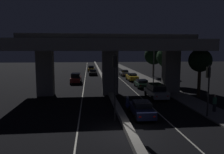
{
  "coord_description": "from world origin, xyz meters",
  "views": [
    {
      "loc": [
        -2.86,
        -14.7,
        6.03
      ],
      "look_at": [
        1.36,
        25.53,
        1.13
      ],
      "focal_mm": 35.0,
      "sensor_mm": 36.0,
      "label": 1
    }
  ],
  "objects": [
    {
      "name": "car_black_second_oncoming",
      "position": [
        -1.95,
        39.19,
        0.68
      ],
      "size": [
        2.03,
        4.09,
        1.33
      ],
      "rotation": [
        0.0,
        0.0,
        -1.56
      ],
      "color": "black",
      "rests_on": "ground_plane"
    },
    {
      "name": "car_taxi_yellow_third_oncoming",
      "position": [
        -2.29,
        49.41,
        0.84
      ],
      "size": [
        2.04,
        4.56,
        1.58
      ],
      "rotation": [
        0.0,
        0.0,
        -1.61
      ],
      "color": "gold",
      "rests_on": "ground_plane"
    },
    {
      "name": "roadside_tree_kerbside_near",
      "position": [
        11.32,
        11.99,
        4.71
      ],
      "size": [
        2.95,
        2.95,
        6.25
      ],
      "color": "#38281C",
      "rests_on": "ground_plane"
    },
    {
      "name": "car_silver_second",
      "position": [
        5.53,
        11.78,
        0.96
      ],
      "size": [
        2.09,
        4.71,
        1.86
      ],
      "rotation": [
        0.0,
        0.0,
        1.58
      ],
      "color": "gray",
      "rests_on": "ground_plane"
    },
    {
      "name": "lane_line_left_inner",
      "position": [
        -3.8,
        35.0,
        0.0
      ],
      "size": [
        0.12,
        126.0,
        0.0
      ],
      "primitive_type": "cube",
      "color": "beige",
      "rests_on": "ground_plane"
    },
    {
      "name": "motorcycle_blue_filtering_near",
      "position": [
        0.95,
        6.58,
        0.63
      ],
      "size": [
        0.32,
        1.92,
        1.49
      ],
      "rotation": [
        0.0,
        0.0,
        1.56
      ],
      "color": "black",
      "rests_on": "ground_plane"
    },
    {
      "name": "car_silver_fifth",
      "position": [
        5.55,
        37.07,
        0.73
      ],
      "size": [
        2.0,
        4.05,
        1.38
      ],
      "rotation": [
        0.0,
        0.0,
        1.6
      ],
      "color": "gray",
      "rests_on": "ground_plane"
    },
    {
      "name": "car_dark_red_lead_oncoming",
      "position": [
        -5.35,
        25.98,
        0.96
      ],
      "size": [
        1.99,
        4.5,
        1.87
      ],
      "rotation": [
        0.0,
        0.0,
        -1.59
      ],
      "color": "#591414",
      "rests_on": "ground_plane"
    },
    {
      "name": "median_divider",
      "position": [
        0.0,
        35.0,
        0.21
      ],
      "size": [
        0.62,
        126.0,
        0.43
      ],
      "primitive_type": "cube",
      "color": "gray",
      "rests_on": "ground_plane"
    },
    {
      "name": "ground_plane",
      "position": [
        0.0,
        0.0,
        0.0
      ],
      "size": [
        200.0,
        200.0,
        0.0
      ],
      "primitive_type": "plane",
      "color": "black"
    },
    {
      "name": "street_lamp",
      "position": [
        8.1,
        22.55,
        4.55
      ],
      "size": [
        2.25,
        0.32,
        7.67
      ],
      "color": "#2D2D30",
      "rests_on": "ground_plane"
    },
    {
      "name": "lane_line_right_inner",
      "position": [
        3.8,
        35.0,
        0.0
      ],
      "size": [
        0.12,
        126.0,
        0.0
      ],
      "primitive_type": "cube",
      "color": "beige",
      "rests_on": "ground_plane"
    },
    {
      "name": "roadside_tree_kerbside_mid",
      "position": [
        10.99,
        22.55,
        4.94
      ],
      "size": [
        4.03,
        4.03,
        7.0
      ],
      "color": "#2D2116",
      "rests_on": "ground_plane"
    },
    {
      "name": "traffic_light_left_of_median",
      "position": [
        -0.71,
        3.53,
        3.92
      ],
      "size": [
        0.3,
        0.49,
        5.8
      ],
      "color": "black",
      "rests_on": "ground_plane"
    },
    {
      "name": "roadside_tree_kerbside_far",
      "position": [
        11.95,
        34.37,
        4.95
      ],
      "size": [
        4.3,
        4.3,
        7.12
      ],
      "color": "#2D2116",
      "rests_on": "ground_plane"
    },
    {
      "name": "car_dark_green_third",
      "position": [
        5.66,
        19.97,
        0.7
      ],
      "size": [
        1.99,
        4.28,
        1.34
      ],
      "rotation": [
        0.0,
        0.0,
        1.55
      ],
      "color": "black",
      "rests_on": "ground_plane"
    },
    {
      "name": "car_taxi_yellow_fourth",
      "position": [
        5.68,
        28.13,
        0.78
      ],
      "size": [
        1.97,
        4.68,
        1.49
      ],
      "rotation": [
        0.0,
        0.0,
        1.59
      ],
      "color": "gold",
      "rests_on": "ground_plane"
    },
    {
      "name": "pedestrian_on_sidewalk",
      "position": [
        9.25,
        4.9,
        0.92
      ],
      "size": [
        0.37,
        0.37,
        1.59
      ],
      "color": "black",
      "rests_on": "sidewalk_right"
    },
    {
      "name": "elevated_overpass",
      "position": [
        0.0,
        15.3,
        6.19
      ],
      "size": [
        25.09,
        10.71,
        8.31
      ],
      "color": "gray",
      "rests_on": "ground_plane"
    },
    {
      "name": "car_dark_blue_lead",
      "position": [
        1.85,
        4.27,
        0.76
      ],
      "size": [
        1.94,
        4.5,
        1.47
      ],
      "rotation": [
        0.0,
        0.0,
        1.54
      ],
      "color": "#141938",
      "rests_on": "ground_plane"
    },
    {
      "name": "traffic_light_right_of_median",
      "position": [
        7.69,
        3.53,
        3.26
      ],
      "size": [
        0.3,
        0.49,
        4.78
      ],
      "color": "black",
      "rests_on": "ground_plane"
    },
    {
      "name": "sidewalk_right",
      "position": [
        9.04,
        28.0,
        0.07
      ],
      "size": [
        2.9,
        126.0,
        0.14
      ],
      "primitive_type": "cube",
      "color": "#5B5956",
      "rests_on": "ground_plane"
    }
  ]
}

